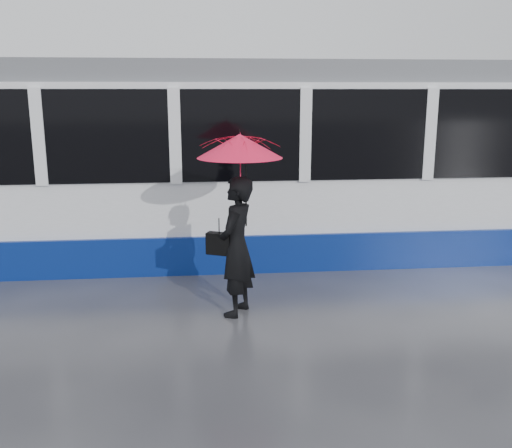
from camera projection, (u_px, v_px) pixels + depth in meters
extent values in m
plane|color=#2D2D33|center=(237.00, 302.00, 7.96)|extent=(90.00, 90.00, 0.00)
cube|color=#3F3D38|center=(230.00, 264.00, 9.68)|extent=(34.00, 0.07, 0.02)
cube|color=#3F3D38|center=(226.00, 242.00, 11.08)|extent=(34.00, 0.07, 0.02)
cube|color=white|center=(91.00, 171.00, 9.81)|extent=(24.00, 2.40, 2.95)
cube|color=navy|center=(96.00, 239.00, 10.09)|extent=(24.00, 2.56, 0.62)
cube|color=black|center=(89.00, 132.00, 9.66)|extent=(23.00, 2.48, 1.40)
cube|color=slate|center=(85.00, 72.00, 9.43)|extent=(23.60, 2.20, 0.35)
imported|color=black|center=(236.00, 247.00, 7.34)|extent=(0.68, 0.79, 1.82)
imported|color=#F41492|center=(240.00, 169.00, 7.12)|extent=(1.33, 1.34, 0.91)
cone|color=#F41492|center=(240.00, 146.00, 7.05)|extent=(1.42, 1.42, 0.30)
cylinder|color=black|center=(240.00, 132.00, 7.01)|extent=(0.01, 0.01, 0.07)
cylinder|color=black|center=(246.00, 195.00, 7.22)|extent=(0.02, 0.02, 0.80)
cube|color=black|center=(219.00, 244.00, 7.33)|extent=(0.35, 0.27, 0.28)
cylinder|color=black|center=(219.00, 226.00, 7.28)|extent=(0.01, 0.01, 0.18)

